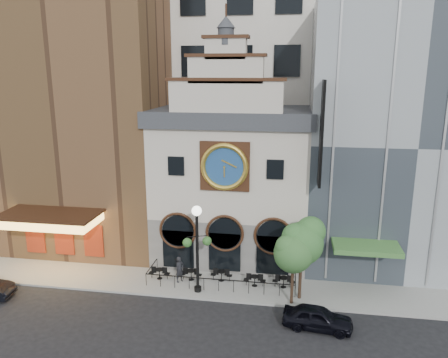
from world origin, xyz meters
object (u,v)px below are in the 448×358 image
at_px(tree_left, 294,250).
at_px(pedestrian, 180,269).
at_px(bistro_3, 255,280).
at_px(lamppost, 197,239).
at_px(bistro_4, 284,281).
at_px(car_right, 318,318).
at_px(bistro_0, 159,273).
at_px(tree_right, 303,240).
at_px(bistro_1, 191,274).
at_px(bistro_2, 221,275).

bearing_deg(tree_left, pedestrian, 168.04).
xyz_separation_m(bistro_3, lamppost, (-3.87, -1.40, 3.42)).
xyz_separation_m(bistro_3, bistro_4, (2.06, 0.12, 0.00)).
relative_size(car_right, tree_left, 0.82).
relative_size(bistro_0, tree_right, 0.28).
bearing_deg(car_right, bistro_1, 69.23).
bearing_deg(bistro_0, car_right, -21.55).
xyz_separation_m(bistro_0, bistro_3, (7.10, 0.01, 0.00)).
relative_size(bistro_1, bistro_4, 1.00).
relative_size(bistro_4, tree_left, 0.31).
xyz_separation_m(pedestrian, tree_right, (8.70, -0.97, 3.24)).
bearing_deg(bistro_1, car_right, -27.49).
height_order(bistro_0, tree_right, tree_right).
bearing_deg(car_right, lamppost, 75.89).
relative_size(pedestrian, tree_right, 0.34).
bearing_deg(tree_left, lamppost, 175.28).
distance_m(bistro_0, tree_left, 10.51).
height_order(bistro_4, lamppost, lamppost).
bearing_deg(bistro_4, lamppost, -165.61).
bearing_deg(bistro_4, bistro_0, -179.19).
bearing_deg(pedestrian, bistro_4, -49.81).
relative_size(bistro_4, pedestrian, 0.82).
xyz_separation_m(bistro_0, pedestrian, (1.62, -0.20, 0.50)).
xyz_separation_m(bistro_4, lamppost, (-5.93, -1.52, 3.42)).
height_order(car_right, lamppost, lamppost).
height_order(bistro_1, bistro_2, same).
bearing_deg(bistro_4, tree_right, -48.37).
distance_m(bistro_0, pedestrian, 1.71).
xyz_separation_m(bistro_0, bistro_2, (4.61, 0.42, 0.00)).
xyz_separation_m(bistro_4, tree_left, (0.63, -2.06, 3.31)).
bearing_deg(pedestrian, bistro_2, -40.50).
distance_m(car_right, tree_left, 4.37).
distance_m(lamppost, tree_right, 7.10).
distance_m(tree_left, tree_right, 1.02).
relative_size(bistro_4, lamppost, 0.25).
bearing_deg(bistro_0, bistro_2, 5.23).
distance_m(car_right, pedestrian, 10.60).
relative_size(bistro_2, car_right, 0.38).
bearing_deg(car_right, pedestrian, 72.98).
distance_m(bistro_0, bistro_2, 4.62).
bearing_deg(bistro_1, bistro_2, 6.08).
bearing_deg(bistro_2, bistro_1, -173.92).
relative_size(bistro_0, bistro_4, 1.00).
bearing_deg(tree_left, bistro_3, 144.19).
xyz_separation_m(bistro_2, lamppost, (-1.38, -1.81, 3.42)).
xyz_separation_m(bistro_4, pedestrian, (-7.53, -0.33, 0.50)).
distance_m(bistro_1, tree_left, 8.38).
distance_m(bistro_2, lamppost, 4.10).
relative_size(bistro_0, bistro_3, 1.00).
relative_size(car_right, pedestrian, 2.16).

